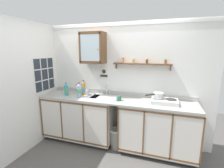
# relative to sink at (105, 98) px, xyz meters

# --- Properties ---
(floor) EXTENTS (6.01, 6.01, 0.00)m
(floor) POSITION_rel_sink_xyz_m (0.21, -0.47, -0.96)
(floor) COLOR #565451
(floor) RESTS_ON ground
(back_wall) EXTENTS (3.61, 0.07, 2.41)m
(back_wall) POSITION_rel_sink_xyz_m (0.21, 0.28, 0.25)
(back_wall) COLOR white
(back_wall) RESTS_ON ground
(side_wall_left) EXTENTS (0.05, 3.52, 2.41)m
(side_wall_left) POSITION_rel_sink_xyz_m (-1.32, -0.70, 0.24)
(side_wall_left) COLOR white
(side_wall_left) RESTS_ON ground
(lower_cabinet_run) EXTENTS (1.47, 0.61, 0.94)m
(lower_cabinet_run) POSITION_rel_sink_xyz_m (-0.55, -0.04, -0.49)
(lower_cabinet_run) COLOR black
(lower_cabinet_run) RESTS_ON ground
(lower_cabinet_run_right) EXTENTS (1.35, 0.61, 0.94)m
(lower_cabinet_run_right) POSITION_rel_sink_xyz_m (1.04, -0.04, -0.49)
(lower_cabinet_run_right) COLOR black
(lower_cabinet_run_right) RESTS_ON ground
(countertop) EXTENTS (2.97, 0.63, 0.03)m
(countertop) POSITION_rel_sink_xyz_m (0.21, -0.04, -0.01)
(countertop) COLOR #B2B2AD
(countertop) RESTS_ON lower_cabinet_run
(backsplash) EXTENTS (2.97, 0.02, 0.08)m
(backsplash) POSITION_rel_sink_xyz_m (0.21, 0.25, 0.05)
(backsplash) COLOR #B2B2AD
(backsplash) RESTS_ON countertop
(sink) EXTENTS (0.55, 0.44, 0.41)m
(sink) POSITION_rel_sink_xyz_m (0.00, 0.00, 0.00)
(sink) COLOR silver
(sink) RESTS_ON countertop
(hot_plate_stove) EXTENTS (0.45, 0.33, 0.07)m
(hot_plate_stove) POSITION_rel_sink_xyz_m (1.12, -0.02, 0.04)
(hot_plate_stove) COLOR silver
(hot_plate_stove) RESTS_ON countertop
(saucepan) EXTENTS (0.30, 0.28, 0.10)m
(saucepan) POSITION_rel_sink_xyz_m (1.01, 0.00, 0.14)
(saucepan) COLOR silver
(saucepan) RESTS_ON hot_plate_stove
(bottle_opaque_white_0) EXTENTS (0.06, 0.06, 0.21)m
(bottle_opaque_white_0) POSITION_rel_sink_xyz_m (-0.65, 0.06, 0.10)
(bottle_opaque_white_0) COLOR white
(bottle_opaque_white_0) RESTS_ON countertop
(bottle_detergent_teal_1) EXTENTS (0.08, 0.08, 0.27)m
(bottle_detergent_teal_1) POSITION_rel_sink_xyz_m (-0.80, -0.11, 0.13)
(bottle_detergent_teal_1) COLOR teal
(bottle_detergent_teal_1) RESTS_ON countertop
(bottle_water_blue_2) EXTENTS (0.09, 0.09, 0.29)m
(bottle_water_blue_2) POSITION_rel_sink_xyz_m (-0.49, -0.13, 0.14)
(bottle_water_blue_2) COLOR #8CB7E0
(bottle_water_blue_2) RESTS_ON countertop
(bottle_juice_amber_3) EXTENTS (0.08, 0.08, 0.31)m
(bottle_juice_amber_3) POSITION_rel_sink_xyz_m (-0.49, 0.04, 0.15)
(bottle_juice_amber_3) COLOR gold
(bottle_juice_amber_3) RESTS_ON countertop
(dish_rack) EXTENTS (0.32, 0.28, 0.16)m
(dish_rack) POSITION_rel_sink_xyz_m (-0.30, -0.03, 0.03)
(dish_rack) COLOR #B2B2B7
(dish_rack) RESTS_ON countertop
(mug) EXTENTS (0.09, 0.11, 0.09)m
(mug) POSITION_rel_sink_xyz_m (0.32, -0.12, 0.05)
(mug) COLOR #337259
(mug) RESTS_ON countertop
(wall_cabinet) EXTENTS (0.47, 0.32, 0.60)m
(wall_cabinet) POSITION_rel_sink_xyz_m (-0.28, 0.11, 0.96)
(wall_cabinet) COLOR brown
(spice_shelf) EXTENTS (1.09, 0.14, 0.22)m
(spice_shelf) POSITION_rel_sink_xyz_m (0.67, 0.19, 0.67)
(spice_shelf) COLOR brown
(warning_sign) EXTENTS (0.18, 0.01, 0.26)m
(warning_sign) POSITION_rel_sink_xyz_m (-0.11, 0.25, 0.45)
(warning_sign) COLOR silver
(window) EXTENTS (0.03, 0.59, 0.70)m
(window) POSITION_rel_sink_xyz_m (-1.29, -0.14, 0.43)
(window) COLOR #262D38
(trash_bin) EXTENTS (0.25, 0.25, 0.38)m
(trash_bin) POSITION_rel_sink_xyz_m (0.27, -0.12, -0.76)
(trash_bin) COLOR gray
(trash_bin) RESTS_ON ground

